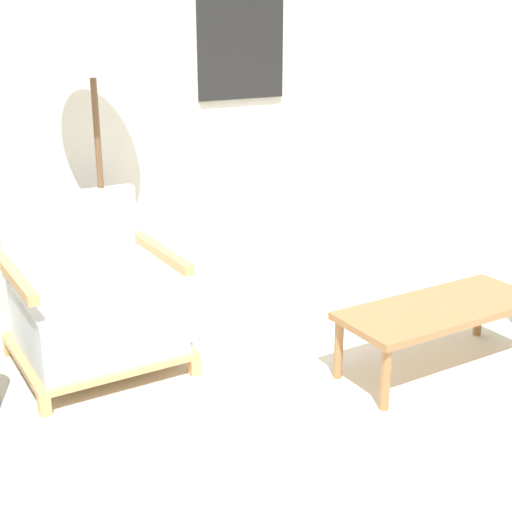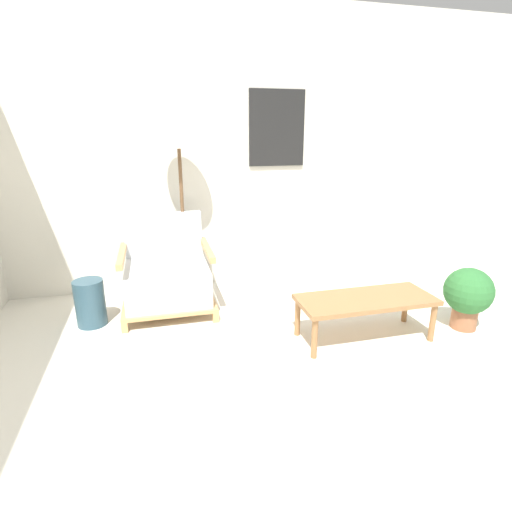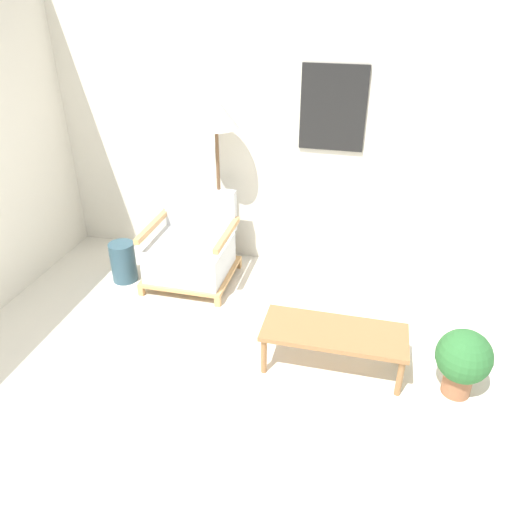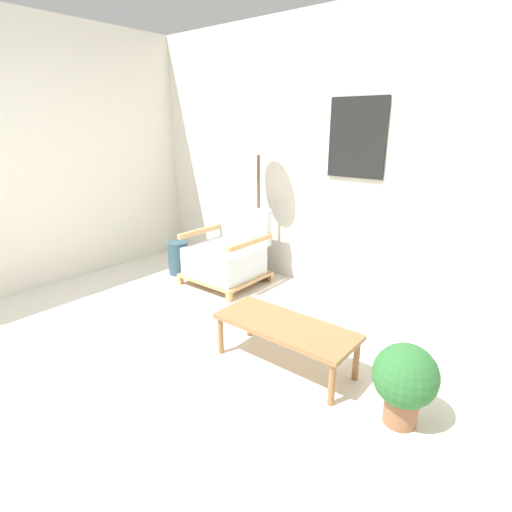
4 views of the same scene
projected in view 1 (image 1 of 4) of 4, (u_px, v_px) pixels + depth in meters
name	position (u px, v px, depth m)	size (l,w,h in m)	color
wall_back	(194.00, 72.00, 4.07)	(8.00, 0.09, 2.70)	silver
armchair	(93.00, 307.00, 3.50)	(0.78, 0.73, 0.81)	tan
floor_lamp	(92.00, 66.00, 3.48)	(0.40, 0.40, 1.65)	brown
coffee_table	(440.00, 313.00, 3.44)	(1.03, 0.42, 0.34)	olive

